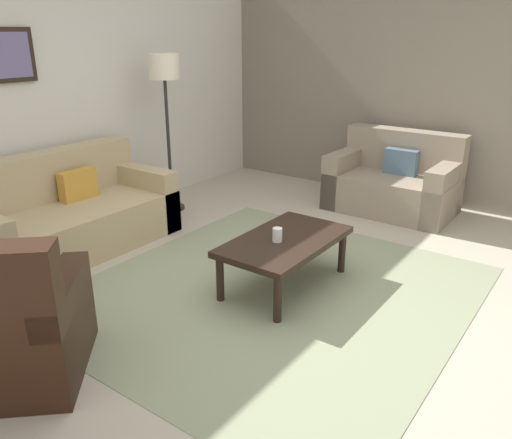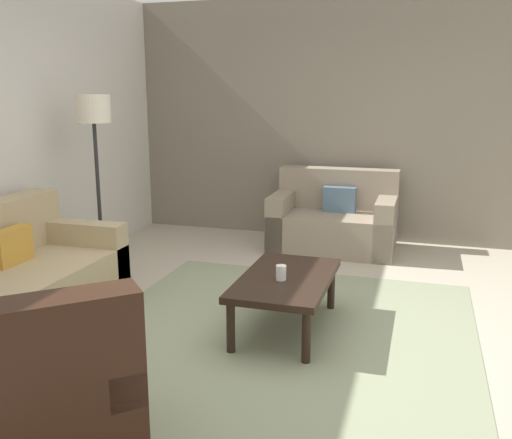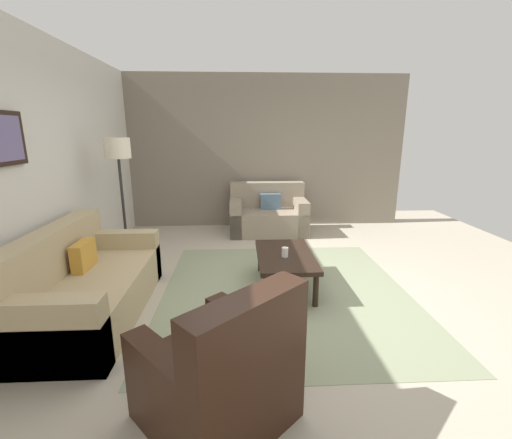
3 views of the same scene
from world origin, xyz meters
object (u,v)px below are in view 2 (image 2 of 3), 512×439
object	(u,v)px
cup	(281,273)
couch_loveseat	(334,222)
coffee_table	(286,283)
armchair_leather	(44,419)
lamp_standing	(94,127)

from	to	relation	value
cup	couch_loveseat	bearing A→B (deg)	-0.05
coffee_table	cup	size ratio (longest dim) A/B	10.10
coffee_table	cup	world-z (taller)	cup
armchair_leather	lamp_standing	bearing A→B (deg)	27.45
lamp_standing	armchair_leather	bearing A→B (deg)	-152.55
armchair_leather	lamp_standing	world-z (taller)	lamp_standing
coffee_table	armchair_leather	bearing A→B (deg)	161.79
couch_loveseat	lamp_standing	distance (m)	2.77
armchair_leather	coffee_table	xyz separation A→B (m)	(1.94, -0.64, 0.05)
armchair_leather	coffee_table	bearing A→B (deg)	-18.21
cup	lamp_standing	bearing A→B (deg)	66.12
couch_loveseat	coffee_table	size ratio (longest dim) A/B	1.23
couch_loveseat	armchair_leather	bearing A→B (deg)	171.66
couch_loveseat	coffee_table	distance (m)	2.32
couch_loveseat	lamp_standing	world-z (taller)	lamp_standing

